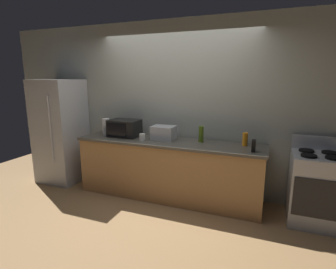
{
  "coord_description": "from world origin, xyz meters",
  "views": [
    {
      "loc": [
        1.39,
        -3.16,
        1.84
      ],
      "look_at": [
        0.0,
        0.4,
        1.0
      ],
      "focal_mm": 28.04,
      "sensor_mm": 36.0,
      "label": 1
    }
  ],
  "objects_px": {
    "toaster_oven": "(163,133)",
    "refrigerator": "(61,131)",
    "bottle_dish_soap": "(245,139)",
    "microwave": "(124,128)",
    "stove_range": "(315,188)",
    "bottle_olive_oil": "(201,134)",
    "mug_white": "(142,137)",
    "paper_towel_roll": "(106,127)",
    "cordless_phone": "(254,146)"
  },
  "relations": [
    {
      "from": "stove_range",
      "to": "microwave",
      "type": "relative_size",
      "value": 2.25
    },
    {
      "from": "stove_range",
      "to": "toaster_oven",
      "type": "bearing_deg",
      "value": 178.35
    },
    {
      "from": "toaster_oven",
      "to": "bottle_olive_oil",
      "type": "bearing_deg",
      "value": 6.15
    },
    {
      "from": "stove_range",
      "to": "cordless_phone",
      "type": "xyz_separation_m",
      "value": [
        -0.77,
        -0.13,
        0.51
      ]
    },
    {
      "from": "paper_towel_roll",
      "to": "bottle_dish_soap",
      "type": "xyz_separation_m",
      "value": [
        2.23,
        0.09,
        -0.04
      ]
    },
    {
      "from": "toaster_oven",
      "to": "bottle_olive_oil",
      "type": "xyz_separation_m",
      "value": [
        0.57,
        0.06,
        0.01
      ]
    },
    {
      "from": "refrigerator",
      "to": "mug_white",
      "type": "relative_size",
      "value": 17.78
    },
    {
      "from": "stove_range",
      "to": "mug_white",
      "type": "bearing_deg",
      "value": -177.59
    },
    {
      "from": "paper_towel_roll",
      "to": "mug_white",
      "type": "bearing_deg",
      "value": -11.4
    },
    {
      "from": "refrigerator",
      "to": "stove_range",
      "type": "distance_m",
      "value": 4.07
    },
    {
      "from": "stove_range",
      "to": "bottle_olive_oil",
      "type": "xyz_separation_m",
      "value": [
        -1.52,
        0.12,
        0.56
      ]
    },
    {
      "from": "microwave",
      "to": "paper_towel_roll",
      "type": "distance_m",
      "value": 0.35
    },
    {
      "from": "toaster_oven",
      "to": "paper_towel_roll",
      "type": "distance_m",
      "value": 1.03
    },
    {
      "from": "toaster_oven",
      "to": "cordless_phone",
      "type": "bearing_deg",
      "value": -8.13
    },
    {
      "from": "paper_towel_roll",
      "to": "stove_range",
      "type": "bearing_deg",
      "value": -0.92
    },
    {
      "from": "toaster_oven",
      "to": "refrigerator",
      "type": "bearing_deg",
      "value": -178.23
    },
    {
      "from": "refrigerator",
      "to": "bottle_dish_soap",
      "type": "height_order",
      "value": "refrigerator"
    },
    {
      "from": "mug_white",
      "to": "bottle_dish_soap",
      "type": "bearing_deg",
      "value": 9.09
    },
    {
      "from": "cordless_phone",
      "to": "bottle_olive_oil",
      "type": "distance_m",
      "value": 0.8
    },
    {
      "from": "mug_white",
      "to": "toaster_oven",
      "type": "bearing_deg",
      "value": 29.52
    },
    {
      "from": "microwave",
      "to": "toaster_oven",
      "type": "distance_m",
      "value": 0.68
    },
    {
      "from": "microwave",
      "to": "bottle_dish_soap",
      "type": "distance_m",
      "value": 1.88
    },
    {
      "from": "stove_range",
      "to": "cordless_phone",
      "type": "distance_m",
      "value": 0.93
    },
    {
      "from": "microwave",
      "to": "bottle_dish_soap",
      "type": "xyz_separation_m",
      "value": [
        1.87,
        0.09,
        -0.04
      ]
    },
    {
      "from": "refrigerator",
      "to": "toaster_oven",
      "type": "xyz_separation_m",
      "value": [
        1.95,
        0.06,
        0.1
      ]
    },
    {
      "from": "microwave",
      "to": "mug_white",
      "type": "relative_size",
      "value": 4.74
    },
    {
      "from": "refrigerator",
      "to": "paper_towel_roll",
      "type": "bearing_deg",
      "value": 3.11
    },
    {
      "from": "microwave",
      "to": "bottle_olive_oil",
      "type": "bearing_deg",
      "value": 3.39
    },
    {
      "from": "cordless_phone",
      "to": "paper_towel_roll",
      "type": "bearing_deg",
      "value": 173.58
    },
    {
      "from": "cordless_phone",
      "to": "bottle_olive_oil",
      "type": "bearing_deg",
      "value": 159.53
    },
    {
      "from": "stove_range",
      "to": "bottle_olive_oil",
      "type": "bearing_deg",
      "value": 175.43
    },
    {
      "from": "stove_range",
      "to": "paper_towel_roll",
      "type": "distance_m",
      "value": 3.18
    },
    {
      "from": "refrigerator",
      "to": "mug_white",
      "type": "bearing_deg",
      "value": -3.43
    },
    {
      "from": "toaster_oven",
      "to": "bottle_olive_oil",
      "type": "relative_size",
      "value": 1.43
    },
    {
      "from": "cordless_phone",
      "to": "mug_white",
      "type": "relative_size",
      "value": 1.48
    },
    {
      "from": "stove_range",
      "to": "bottle_dish_soap",
      "type": "bearing_deg",
      "value": 171.35
    },
    {
      "from": "stove_range",
      "to": "microwave",
      "type": "xyz_separation_m",
      "value": [
        -2.77,
        0.05,
        0.57
      ]
    },
    {
      "from": "cordless_phone",
      "to": "bottle_dish_soap",
      "type": "height_order",
      "value": "bottle_dish_soap"
    },
    {
      "from": "bottle_olive_oil",
      "to": "paper_towel_roll",
      "type": "bearing_deg",
      "value": -177.44
    },
    {
      "from": "microwave",
      "to": "cordless_phone",
      "type": "relative_size",
      "value": 3.2
    },
    {
      "from": "microwave",
      "to": "toaster_oven",
      "type": "xyz_separation_m",
      "value": [
        0.68,
        0.01,
        -0.03
      ]
    },
    {
      "from": "microwave",
      "to": "cordless_phone",
      "type": "bearing_deg",
      "value": -5.06
    },
    {
      "from": "stove_range",
      "to": "cordless_phone",
      "type": "bearing_deg",
      "value": -170.43
    },
    {
      "from": "bottle_dish_soap",
      "to": "mug_white",
      "type": "relative_size",
      "value": 1.81
    },
    {
      "from": "microwave",
      "to": "paper_towel_roll",
      "type": "bearing_deg",
      "value": 179.64
    },
    {
      "from": "microwave",
      "to": "cordless_phone",
      "type": "xyz_separation_m",
      "value": [
        2.01,
        -0.18,
        -0.06
      ]
    },
    {
      "from": "bottle_dish_soap",
      "to": "microwave",
      "type": "bearing_deg",
      "value": -177.28
    },
    {
      "from": "stove_range",
      "to": "paper_towel_roll",
      "type": "bearing_deg",
      "value": 179.08
    },
    {
      "from": "refrigerator",
      "to": "mug_white",
      "type": "xyz_separation_m",
      "value": [
        1.67,
        -0.1,
        0.05
      ]
    },
    {
      "from": "stove_range",
      "to": "mug_white",
      "type": "height_order",
      "value": "stove_range"
    }
  ]
}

